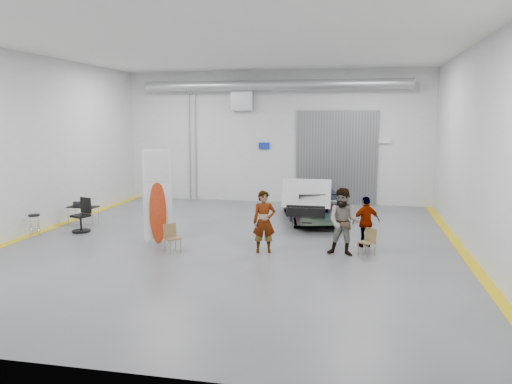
% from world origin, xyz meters
% --- Properties ---
extents(ground, '(16.00, 16.00, 0.00)m').
position_xyz_m(ground, '(0.00, 0.00, 0.00)').
color(ground, '#56575D').
rests_on(ground, ground).
extents(room_shell, '(14.02, 16.18, 6.01)m').
position_xyz_m(room_shell, '(0.24, 2.22, 4.08)').
color(room_shell, silver).
rests_on(room_shell, ground).
extents(sedan_car, '(3.15, 5.20, 1.41)m').
position_xyz_m(sedan_car, '(2.09, 4.24, 0.70)').
color(sedan_car, silver).
rests_on(sedan_car, ground).
extents(person_a, '(0.75, 0.60, 1.82)m').
position_xyz_m(person_a, '(1.15, -0.74, 0.91)').
color(person_a, '#9A7554').
rests_on(person_a, ground).
extents(person_b, '(1.02, 0.83, 1.94)m').
position_xyz_m(person_b, '(3.42, -0.60, 0.97)').
color(person_b, slate).
rests_on(person_b, ground).
extents(person_c, '(0.97, 0.75, 1.55)m').
position_xyz_m(person_c, '(4.05, 0.48, 0.78)').
color(person_c, brown).
rests_on(person_c, ground).
extents(surfboard_display, '(0.83, 0.48, 3.11)m').
position_xyz_m(surfboard_display, '(-2.38, -0.36, 1.26)').
color(surfboard_display, white).
rests_on(surfboard_display, ground).
extents(folding_chair_near, '(0.55, 0.63, 0.83)m').
position_xyz_m(folding_chair_near, '(-1.43, -1.32, 0.26)').
color(folding_chair_near, brown).
rests_on(folding_chair_near, ground).
extents(folding_chair_far, '(0.52, 0.58, 0.79)m').
position_xyz_m(folding_chair_far, '(4.07, -0.56, 0.25)').
color(folding_chair_far, brown).
rests_on(folding_chair_far, ground).
extents(shop_stool, '(0.38, 0.38, 0.74)m').
position_xyz_m(shop_stool, '(-6.61, -0.38, 0.37)').
color(shop_stool, black).
rests_on(shop_stool, ground).
extents(work_table, '(1.07, 0.56, 0.86)m').
position_xyz_m(work_table, '(-6.12, 1.70, 0.67)').
color(work_table, '#9A9EA3').
rests_on(work_table, ground).
extents(office_chair, '(0.64, 0.68, 1.15)m').
position_xyz_m(office_chair, '(-5.47, 0.59, 0.50)').
color(office_chair, black).
rests_on(office_chair, ground).
extents(trunk_lid, '(1.64, 1.00, 0.04)m').
position_xyz_m(trunk_lid, '(2.09, 2.06, 1.43)').
color(trunk_lid, silver).
rests_on(trunk_lid, sedan_car).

